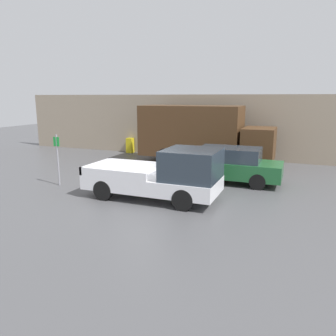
{
  "coord_description": "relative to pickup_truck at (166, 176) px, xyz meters",
  "views": [
    {
      "loc": [
        5.11,
        -11.04,
        3.79
      ],
      "look_at": [
        0.31,
        0.92,
        0.98
      ],
      "focal_mm": 35.0,
      "sensor_mm": 36.0,
      "label": 1
    }
  ],
  "objects": [
    {
      "name": "ground_plane",
      "position": [
        -0.62,
        0.08,
        -0.92
      ],
      "size": [
        60.0,
        60.0,
        0.0
      ],
      "primitive_type": "plane",
      "color": "#4C4C4F"
    },
    {
      "name": "building_wall",
      "position": [
        -0.62,
        9.22,
        1.05
      ],
      "size": [
        28.0,
        0.15,
        3.93
      ],
      "color": "gray",
      "rests_on": "ground"
    },
    {
      "name": "newspaper_box",
      "position": [
        -6.31,
        8.9,
        -0.41
      ],
      "size": [
        0.45,
        0.4,
        1.01
      ],
      "color": "gold",
      "rests_on": "ground"
    },
    {
      "name": "parking_sign",
      "position": [
        -5.1,
        0.15,
        0.34
      ],
      "size": [
        0.3,
        0.07,
        2.22
      ],
      "color": "gray",
      "rests_on": "ground"
    },
    {
      "name": "delivery_truck",
      "position": [
        -0.75,
        7.05,
        0.85
      ],
      "size": [
        7.5,
        2.44,
        3.31
      ],
      "color": "#472D19",
      "rests_on": "ground"
    },
    {
      "name": "pickup_truck",
      "position": [
        0.0,
        0.0,
        0.0
      ],
      "size": [
        5.08,
        2.11,
        1.97
      ],
      "color": "silver",
      "rests_on": "ground"
    },
    {
      "name": "car",
      "position": [
        1.57,
        3.46,
        -0.11
      ],
      "size": [
        4.87,
        1.85,
        1.59
      ],
      "color": "#1E592D",
      "rests_on": "ground"
    }
  ]
}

